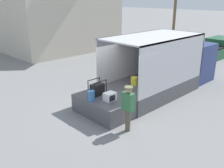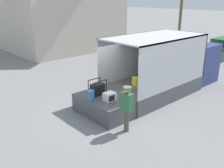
{
  "view_description": "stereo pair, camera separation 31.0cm",
  "coord_description": "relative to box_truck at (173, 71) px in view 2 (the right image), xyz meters",
  "views": [
    {
      "loc": [
        -6.89,
        -6.89,
        4.56
      ],
      "look_at": [
        -0.42,
        -0.2,
        1.28
      ],
      "focal_mm": 40.0,
      "sensor_mm": 36.0,
      "label": 1
    },
    {
      "loc": [
        -6.66,
        -7.1,
        4.56
      ],
      "look_at": [
        -0.42,
        -0.2,
        1.28
      ],
      "focal_mm": 40.0,
      "sensor_mm": 36.0,
      "label": 2
    }
  ],
  "objects": [
    {
      "name": "utility_pole",
      "position": [
        11.04,
        7.03,
        3.18
      ],
      "size": [
        1.8,
        0.28,
        7.82
      ],
      "color": "brown",
      "rests_on": "ground"
    },
    {
      "name": "portable_generator",
      "position": [
        -4.75,
        0.39,
        0.09
      ],
      "size": [
        0.65,
        0.44,
        0.64
      ],
      "color": "black",
      "rests_on": "tailgate_deck"
    },
    {
      "name": "microwave",
      "position": [
        -4.81,
        -0.42,
        0.01
      ],
      "size": [
        0.45,
        0.37,
        0.33
      ],
      "color": "white",
      "rests_on": "tailgate_deck"
    },
    {
      "name": "pickup_truck_green",
      "position": [
        9.13,
        1.56,
        -0.31
      ],
      "size": [
        5.58,
        1.88,
        1.38
      ],
      "color": "#1E5633",
      "rests_on": "ground"
    },
    {
      "name": "worker_person",
      "position": [
        -5.06,
        -1.6,
        0.14
      ],
      "size": [
        0.3,
        0.44,
        1.68
      ],
      "color": "brown",
      "rests_on": "ground"
    },
    {
      "name": "ground_plane",
      "position": [
        -4.07,
        0.0,
        -0.88
      ],
      "size": [
        160.0,
        160.0,
        0.0
      ],
      "primitive_type": "plane",
      "color": "gray"
    },
    {
      "name": "box_truck",
      "position": [
        0.0,
        0.0,
        0.0
      ],
      "size": [
        6.89,
        2.47,
        2.87
      ],
      "color": "navy",
      "rests_on": "ground"
    },
    {
      "name": "orange_bucket",
      "position": [
        -5.34,
        0.07,
        0.05
      ],
      "size": [
        0.26,
        0.26,
        0.41
      ],
      "color": "#3370B2",
      "rests_on": "tailgate_deck"
    },
    {
      "name": "tailgate_deck",
      "position": [
        -4.79,
        0.0,
        -0.52
      ],
      "size": [
        1.44,
        2.35,
        0.73
      ],
      "primitive_type": "cube",
      "color": "#4C4C51",
      "rests_on": "ground"
    }
  ]
}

